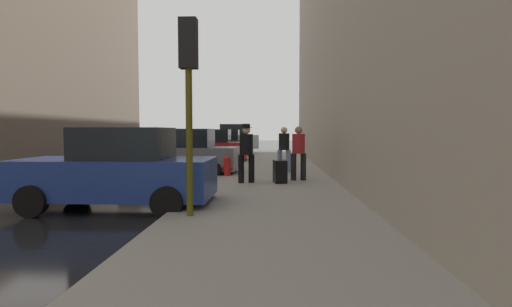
# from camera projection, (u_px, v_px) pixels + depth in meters

# --- Properties ---
(ground_plane) EXTENTS (120.00, 120.00, 0.00)m
(ground_plane) POSITION_uv_depth(u_px,v_px,m) (34.00, 199.00, 10.09)
(ground_plane) COLOR black
(sidewalk) EXTENTS (4.00, 40.00, 0.15)m
(sidewalk) POSITION_uv_depth(u_px,v_px,m) (271.00, 198.00, 9.84)
(sidewalk) COLOR gray
(sidewalk) RESTS_ON ground_plane
(parked_blue_sedan) EXTENTS (4.20, 2.07, 1.79)m
(parked_blue_sedan) POSITION_uv_depth(u_px,v_px,m) (118.00, 171.00, 8.75)
(parked_blue_sedan) COLOR navy
(parked_blue_sedan) RESTS_ON ground_plane
(parked_gray_coupe) EXTENTS (4.26, 2.17, 1.79)m
(parked_gray_coupe) POSITION_uv_depth(u_px,v_px,m) (183.00, 154.00, 15.00)
(parked_gray_coupe) COLOR slate
(parked_gray_coupe) RESTS_ON ground_plane
(parked_red_hatchback) EXTENTS (4.20, 2.06, 1.79)m
(parked_red_hatchback) POSITION_uv_depth(u_px,v_px,m) (209.00, 147.00, 21.32)
(parked_red_hatchback) COLOR #B2191E
(parked_red_hatchback) RESTS_ON ground_plane
(parked_dark_green_sedan) EXTENTS (4.21, 2.08, 1.79)m
(parked_dark_green_sedan) POSITION_uv_depth(u_px,v_px,m) (223.00, 143.00, 27.19)
(parked_dark_green_sedan) COLOR #193828
(parked_dark_green_sedan) RESTS_ON ground_plane
(parked_white_van) EXTENTS (4.67, 2.20, 2.25)m
(parked_white_van) POSITION_uv_depth(u_px,v_px,m) (231.00, 139.00, 32.87)
(parked_white_van) COLOR silver
(parked_white_van) RESTS_ON ground_plane
(fire_hydrant) EXTENTS (0.42, 0.22, 0.70)m
(fire_hydrant) POSITION_uv_depth(u_px,v_px,m) (227.00, 166.00, 13.92)
(fire_hydrant) COLOR red
(fire_hydrant) RESTS_ON sidewalk
(traffic_light) EXTENTS (0.32, 0.32, 3.60)m
(traffic_light) POSITION_uv_depth(u_px,v_px,m) (189.00, 74.00, 7.25)
(traffic_light) COLOR #514C0F
(traffic_light) RESTS_ON sidewalk
(pedestrian_in_red_jacket) EXTENTS (0.52, 0.47, 1.71)m
(pedestrian_in_red_jacket) POSITION_uv_depth(u_px,v_px,m) (299.00, 150.00, 12.63)
(pedestrian_in_red_jacket) COLOR black
(pedestrian_in_red_jacket) RESTS_ON sidewalk
(pedestrian_in_jeans) EXTENTS (0.50, 0.41, 1.71)m
(pedestrian_in_jeans) POSITION_uv_depth(u_px,v_px,m) (284.00, 147.00, 15.06)
(pedestrian_in_jeans) COLOR #728CB2
(pedestrian_in_jeans) RESTS_ON sidewalk
(pedestrian_with_fedora) EXTENTS (0.53, 0.50, 1.78)m
(pedestrian_with_fedora) POSITION_uv_depth(u_px,v_px,m) (246.00, 150.00, 12.01)
(pedestrian_with_fedora) COLOR black
(pedestrian_with_fedora) RESTS_ON sidewalk
(rolling_suitcase) EXTENTS (0.44, 0.61, 1.04)m
(rolling_suitcase) POSITION_uv_depth(u_px,v_px,m) (280.00, 171.00, 12.04)
(rolling_suitcase) COLOR black
(rolling_suitcase) RESTS_ON sidewalk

